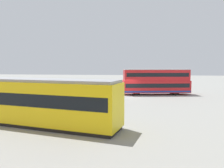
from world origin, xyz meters
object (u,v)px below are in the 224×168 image
(pedestrian_crossing, at_px, (112,98))
(info_sign, at_px, (52,91))
(pedestrian_near_railing, at_px, (87,93))
(tram_yellow, at_px, (37,101))
(double_decker_bus, at_px, (156,82))

(pedestrian_crossing, height_order, info_sign, info_sign)
(pedestrian_near_railing, distance_m, pedestrian_crossing, 5.66)
(tram_yellow, bearing_deg, info_sign, -72.42)
(info_sign, bearing_deg, pedestrian_near_railing, -141.28)
(info_sign, bearing_deg, double_decker_bus, -141.19)
(tram_yellow, xyz_separation_m, pedestrian_near_railing, (-0.62, -12.07, -0.78))
(pedestrian_near_railing, bearing_deg, info_sign, 38.72)
(double_decker_bus, distance_m, tram_yellow, 21.85)
(pedestrian_near_railing, bearing_deg, pedestrian_crossing, 134.11)
(double_decker_bus, bearing_deg, pedestrian_near_railing, 38.84)
(double_decker_bus, relative_size, pedestrian_crossing, 6.41)
(tram_yellow, distance_m, pedestrian_crossing, 9.26)
(tram_yellow, height_order, info_sign, tram_yellow)
(pedestrian_crossing, bearing_deg, double_decker_bus, -114.69)
(pedestrian_crossing, distance_m, info_sign, 7.61)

